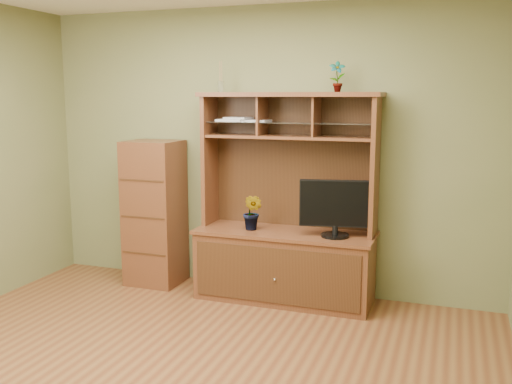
% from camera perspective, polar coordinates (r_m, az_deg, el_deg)
% --- Properties ---
extents(room, '(4.54, 4.04, 2.74)m').
position_cam_1_polar(room, '(3.65, -9.47, 1.29)').
color(room, '#5C301A').
rests_on(room, ground).
extents(media_hutch, '(1.66, 0.61, 1.90)m').
position_cam_1_polar(media_hutch, '(5.27, 2.95, -5.22)').
color(media_hutch, '#4E2A16').
rests_on(media_hutch, room).
extents(monitor, '(0.63, 0.24, 0.50)m').
position_cam_1_polar(monitor, '(4.99, 7.97, -1.50)').
color(monitor, black).
rests_on(monitor, media_hutch).
extents(orchid_plant, '(0.22, 0.20, 0.33)m').
position_cam_1_polar(orchid_plant, '(5.21, -0.34, -2.05)').
color(orchid_plant, '#2F581E').
rests_on(orchid_plant, media_hutch).
extents(top_plant, '(0.16, 0.12, 0.27)m').
position_cam_1_polar(top_plant, '(5.07, 8.12, 11.38)').
color(top_plant, '#3B6122').
rests_on(top_plant, media_hutch).
extents(reed_diffuser, '(0.06, 0.06, 0.29)m').
position_cam_1_polar(reed_diffuser, '(5.39, -3.54, 11.11)').
color(reed_diffuser, silver).
rests_on(reed_diffuser, media_hutch).
extents(magazines, '(0.50, 0.21, 0.04)m').
position_cam_1_polar(magazines, '(5.32, -1.46, 7.24)').
color(magazines, '#B1B0B5').
rests_on(magazines, media_hutch).
extents(side_cabinet, '(0.51, 0.47, 1.43)m').
position_cam_1_polar(side_cabinet, '(5.77, -10.09, -2.06)').
color(side_cabinet, '#4E2A16').
rests_on(side_cabinet, room).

